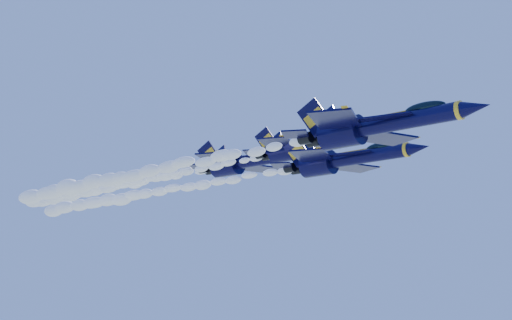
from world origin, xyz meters
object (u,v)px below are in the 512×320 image
Objects in this scene: jet_second at (345,159)px; jet_fourth at (249,161)px; jet_third at (307,146)px; jet_lead at (377,125)px.

jet_fourth is (-23.62, 13.37, 5.37)m from jet_second.
jet_third is (-9.18, 6.63, 3.96)m from jet_second.
jet_third is at bearing 144.15° from jet_second.
jet_second is 27.67m from jet_fourth.
jet_second is (-9.20, 9.87, 0.16)m from jet_lead.
jet_second is at bearing -35.85° from jet_third.
jet_third is 16.00m from jet_fourth.
jet_lead is 0.86× the size of jet_fourth.
jet_second is at bearing 132.99° from jet_lead.
jet_fourth is at bearing 150.48° from jet_second.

